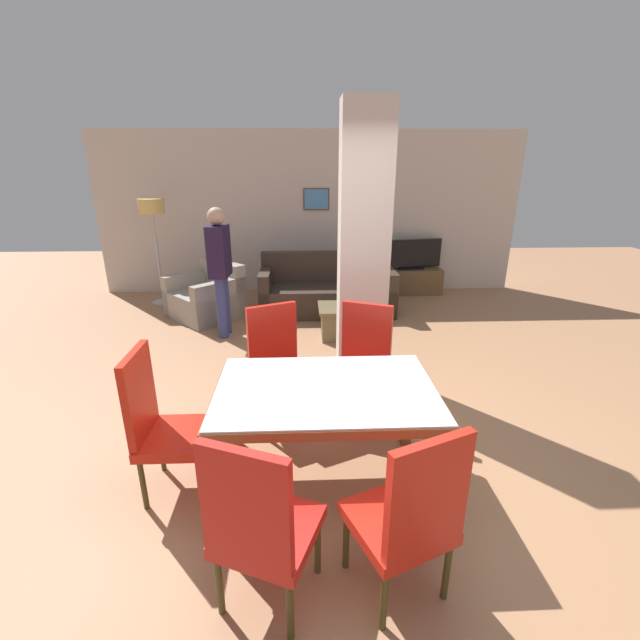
{
  "coord_description": "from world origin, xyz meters",
  "views": [
    {
      "loc": [
        -0.14,
        -2.48,
        2.14
      ],
      "look_at": [
        0.0,
        0.88,
        0.92
      ],
      "focal_mm": 24.0,
      "sensor_mm": 36.0,
      "label": 1
    }
  ],
  "objects_px": {
    "sofa": "(327,292)",
    "tv_stand": "(410,281)",
    "tv_screen": "(412,255)",
    "armchair": "(207,298)",
    "floor_lamp": "(153,215)",
    "dining_chair_near_right": "(409,514)",
    "dining_chair_far_right": "(362,362)",
    "dining_table": "(326,409)",
    "dining_chair_far_left": "(278,364)",
    "coffee_table": "(340,321)",
    "bottle": "(346,295)",
    "dining_chair_near_left": "(260,524)",
    "standing_person": "(220,264)",
    "dining_chair_head_left": "(161,421)"
  },
  "relations": [
    {
      "from": "armchair",
      "to": "floor_lamp",
      "type": "xyz_separation_m",
      "value": [
        -0.88,
        0.72,
        1.13
      ]
    },
    {
      "from": "dining_table",
      "to": "dining_chair_near_left",
      "type": "distance_m",
      "value": 0.97
    },
    {
      "from": "armchair",
      "to": "coffee_table",
      "type": "bearing_deg",
      "value": -159.36
    },
    {
      "from": "tv_screen",
      "to": "standing_person",
      "type": "bearing_deg",
      "value": 22.52
    },
    {
      "from": "dining_chair_near_right",
      "to": "standing_person",
      "type": "height_order",
      "value": "standing_person"
    },
    {
      "from": "tv_screen",
      "to": "dining_chair_near_right",
      "type": "bearing_deg",
      "value": 66.11
    },
    {
      "from": "coffee_table",
      "to": "standing_person",
      "type": "relative_size",
      "value": 0.34
    },
    {
      "from": "armchair",
      "to": "floor_lamp",
      "type": "bearing_deg",
      "value": 6.5
    },
    {
      "from": "dining_chair_head_left",
      "to": "tv_screen",
      "type": "bearing_deg",
      "value": 149.22
    },
    {
      "from": "dining_chair_near_right",
      "to": "armchair",
      "type": "height_order",
      "value": "dining_chair_near_right"
    },
    {
      "from": "tv_screen",
      "to": "dining_chair_far_right",
      "type": "bearing_deg",
      "value": 60.53
    },
    {
      "from": "dining_chair_near_right",
      "to": "dining_chair_far_right",
      "type": "xyz_separation_m",
      "value": [
        0.0,
        1.71,
        0.0
      ]
    },
    {
      "from": "dining_chair_near_right",
      "to": "dining_chair_far_right",
      "type": "distance_m",
      "value": 1.71
    },
    {
      "from": "sofa",
      "to": "tv_stand",
      "type": "height_order",
      "value": "sofa"
    },
    {
      "from": "dining_table",
      "to": "floor_lamp",
      "type": "height_order",
      "value": "floor_lamp"
    },
    {
      "from": "coffee_table",
      "to": "bottle",
      "type": "distance_m",
      "value": 0.36
    },
    {
      "from": "dining_chair_near_right",
      "to": "tv_stand",
      "type": "height_order",
      "value": "dining_chair_near_right"
    },
    {
      "from": "armchair",
      "to": "standing_person",
      "type": "relative_size",
      "value": 0.76
    },
    {
      "from": "tv_stand",
      "to": "standing_person",
      "type": "bearing_deg",
      "value": -147.41
    },
    {
      "from": "dining_table",
      "to": "dining_chair_far_right",
      "type": "xyz_separation_m",
      "value": [
        0.36,
        0.84,
        -0.06
      ]
    },
    {
      "from": "dining_chair_far_left",
      "to": "armchair",
      "type": "xyz_separation_m",
      "value": [
        -1.2,
        2.82,
        -0.26
      ]
    },
    {
      "from": "dining_table",
      "to": "coffee_table",
      "type": "distance_m",
      "value": 2.82
    },
    {
      "from": "dining_chair_near_right",
      "to": "dining_chair_far_left",
      "type": "relative_size",
      "value": 1.0
    },
    {
      "from": "dining_table",
      "to": "bottle",
      "type": "xyz_separation_m",
      "value": [
        0.43,
        2.94,
        -0.09
      ]
    },
    {
      "from": "armchair",
      "to": "coffee_table",
      "type": "xyz_separation_m",
      "value": [
        1.9,
        -0.88,
        -0.07
      ]
    },
    {
      "from": "coffee_table",
      "to": "dining_chair_near_left",
      "type": "bearing_deg",
      "value": -100.75
    },
    {
      "from": "dining_chair_near_left",
      "to": "sofa",
      "type": "distance_m",
      "value": 4.78
    },
    {
      "from": "dining_chair_head_left",
      "to": "armchair",
      "type": "relative_size",
      "value": 0.82
    },
    {
      "from": "floor_lamp",
      "to": "standing_person",
      "type": "relative_size",
      "value": 1.0
    },
    {
      "from": "dining_chair_far_right",
      "to": "standing_person",
      "type": "height_order",
      "value": "standing_person"
    },
    {
      "from": "tv_stand",
      "to": "dining_chair_near_left",
      "type": "bearing_deg",
      "value": -110.4
    },
    {
      "from": "dining_chair_near_right",
      "to": "tv_stand",
      "type": "xyz_separation_m",
      "value": [
        1.39,
        5.64,
        -0.32
      ]
    },
    {
      "from": "sofa",
      "to": "tv_screen",
      "type": "relative_size",
      "value": 1.9
    },
    {
      "from": "dining_chair_near_right",
      "to": "bottle",
      "type": "relative_size",
      "value": 3.84
    },
    {
      "from": "dining_table",
      "to": "armchair",
      "type": "distance_m",
      "value": 3.99
    },
    {
      "from": "dining_chair_far_left",
      "to": "armchair",
      "type": "relative_size",
      "value": 0.82
    },
    {
      "from": "dining_chair_far_right",
      "to": "standing_person",
      "type": "distance_m",
      "value": 2.61
    },
    {
      "from": "dining_chair_near_right",
      "to": "tv_screen",
      "type": "xyz_separation_m",
      "value": [
        1.39,
        5.64,
        0.14
      ]
    },
    {
      "from": "floor_lamp",
      "to": "dining_chair_near_right",
      "type": "bearing_deg",
      "value": -61.86
    },
    {
      "from": "dining_chair_far_left",
      "to": "tv_screen",
      "type": "bearing_deg",
      "value": -141.62
    },
    {
      "from": "dining_chair_near_right",
      "to": "dining_table",
      "type": "bearing_deg",
      "value": 90.0
    },
    {
      "from": "dining_chair_far_left",
      "to": "standing_person",
      "type": "height_order",
      "value": "standing_person"
    },
    {
      "from": "dining_chair_near_left",
      "to": "bottle",
      "type": "height_order",
      "value": "dining_chair_near_left"
    },
    {
      "from": "bottle",
      "to": "armchair",
      "type": "bearing_deg",
      "value": 160.22
    },
    {
      "from": "sofa",
      "to": "bottle",
      "type": "relative_size",
      "value": 7.44
    },
    {
      "from": "dining_chair_far_left",
      "to": "dining_table",
      "type": "bearing_deg",
      "value": 90.0
    },
    {
      "from": "sofa",
      "to": "standing_person",
      "type": "height_order",
      "value": "standing_person"
    },
    {
      "from": "floor_lamp",
      "to": "standing_person",
      "type": "xyz_separation_m",
      "value": [
        1.26,
        -1.48,
        -0.45
      ]
    },
    {
      "from": "dining_chair_near_right",
      "to": "sofa",
      "type": "bearing_deg",
      "value": 69.0
    },
    {
      "from": "tv_stand",
      "to": "tv_screen",
      "type": "height_order",
      "value": "tv_screen"
    }
  ]
}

